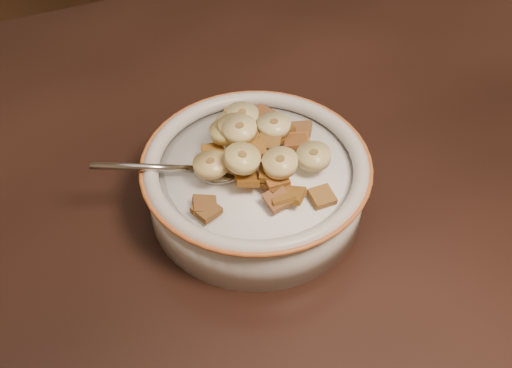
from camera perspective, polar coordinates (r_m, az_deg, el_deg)
name	(u,v)px	position (r m, az deg, el deg)	size (l,w,h in m)	color
table	(333,209)	(0.65, 6.82, -2.20)	(1.40, 0.90, 0.04)	#321B14
chair	(220,3)	(1.42, -3.18, 15.78)	(0.44, 0.44, 0.99)	#381C10
cereal_bowl	(256,188)	(0.61, 0.00, -0.38)	(0.20, 0.20, 0.05)	silver
milk	(256,170)	(0.59, 0.00, 1.24)	(0.17, 0.17, 0.00)	white
spoon	(221,170)	(0.58, -3.15, 1.28)	(0.04, 0.05, 0.01)	#9A9A9A
cereal_square_0	(283,196)	(0.55, 2.39, -1.08)	(0.02, 0.02, 0.01)	brown
cereal_square_1	(240,145)	(0.58, -1.42, 3.46)	(0.02, 0.02, 0.01)	#9C6633
cereal_square_2	(269,139)	(0.59, 1.18, 4.03)	(0.02, 0.02, 0.01)	brown
cereal_square_3	(269,142)	(0.59, 1.20, 3.75)	(0.02, 0.02, 0.01)	brown
cereal_square_4	(301,129)	(0.62, 4.00, 4.88)	(0.02, 0.02, 0.01)	brown
cereal_square_5	(292,195)	(0.55, 3.24, -1.02)	(0.02, 0.02, 0.01)	#8F5C1C
cereal_square_6	(322,196)	(0.56, 5.90, -1.11)	(0.02, 0.02, 0.01)	olive
cereal_square_7	(299,142)	(0.60, 3.82, 3.74)	(0.02, 0.02, 0.01)	#9C5F1B
cereal_square_8	(262,115)	(0.64, 0.53, 6.15)	(0.02, 0.02, 0.01)	brown
cereal_square_9	(255,149)	(0.57, -0.09, 3.16)	(0.02, 0.02, 0.01)	#9A5B19
cereal_square_10	(278,199)	(0.55, 1.94, -1.34)	(0.02, 0.02, 0.01)	brown
cereal_square_11	(238,125)	(0.63, -1.60, 5.31)	(0.02, 0.02, 0.01)	brown
cereal_square_12	(213,153)	(0.58, -3.80, 2.78)	(0.02, 0.02, 0.01)	brown
cereal_square_13	(247,178)	(0.56, -0.80, 0.50)	(0.02, 0.02, 0.01)	brown
cereal_square_14	(296,142)	(0.59, 3.54, 3.74)	(0.02, 0.02, 0.01)	brown
cereal_square_15	(236,164)	(0.57, -1.78, 1.83)	(0.02, 0.02, 0.01)	brown
cereal_square_16	(205,205)	(0.55, -4.58, -1.90)	(0.02, 0.02, 0.01)	brown
cereal_square_17	(281,131)	(0.61, 2.28, 4.70)	(0.02, 0.02, 0.01)	brown
cereal_square_18	(235,154)	(0.57, -1.88, 2.72)	(0.02, 0.02, 0.01)	olive
cereal_square_19	(275,183)	(0.56, 1.66, 0.10)	(0.02, 0.02, 0.01)	brown
cereal_square_20	(207,210)	(0.54, -4.42, -2.35)	(0.02, 0.02, 0.01)	brown
cereal_square_21	(232,118)	(0.64, -2.16, 5.93)	(0.02, 0.02, 0.01)	brown
cereal_square_22	(276,178)	(0.56, 1.75, 0.52)	(0.02, 0.02, 0.01)	brown
cereal_square_23	(270,173)	(0.56, 1.29, 0.97)	(0.02, 0.02, 0.01)	#935D1E
cereal_square_24	(251,140)	(0.59, -0.40, 3.90)	(0.02, 0.02, 0.01)	brown
banana_slice_0	(314,156)	(0.58, 5.14, 2.49)	(0.03, 0.03, 0.01)	#DCD188
banana_slice_1	(227,131)	(0.59, -2.62, 4.73)	(0.03, 0.03, 0.01)	#D8BD73
banana_slice_2	(240,129)	(0.58, -1.45, 4.87)	(0.03, 0.03, 0.01)	#C8C079
banana_slice_3	(211,165)	(0.56, -4.05, 1.73)	(0.03, 0.03, 0.01)	#E4C573
banana_slice_4	(280,163)	(0.55, 2.16, 1.91)	(0.03, 0.03, 0.01)	#F6D486
banana_slice_5	(242,158)	(0.55, -1.21, 2.29)	(0.03, 0.03, 0.01)	#D5B76F
banana_slice_6	(274,125)	(0.60, 1.61, 5.23)	(0.03, 0.03, 0.01)	beige
banana_slice_7	(242,116)	(0.61, -1.23, 6.09)	(0.03, 0.03, 0.01)	#CEC389
banana_slice_8	(235,126)	(0.58, -1.89, 5.18)	(0.03, 0.03, 0.01)	#DEC770
banana_slice_9	(232,124)	(0.60, -2.13, 5.37)	(0.03, 0.03, 0.01)	#FFF0AC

